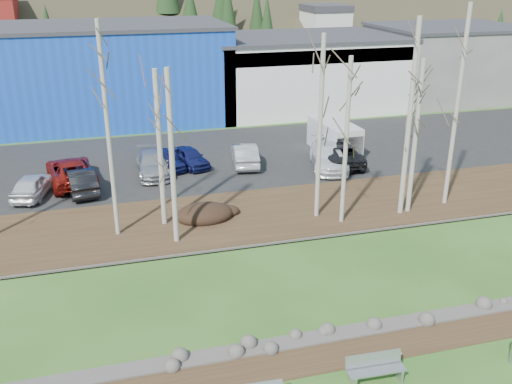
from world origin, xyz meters
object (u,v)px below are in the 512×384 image
object	(u,v)px
car_3	(153,164)
car_2	(71,171)
car_0	(33,185)
car_1	(81,180)
bench_intact	(375,369)
van_white	(335,138)
seagull	(396,355)
car_8	(190,157)
car_4	(166,159)
car_6	(337,153)
car_5	(245,154)
car_7	(328,156)

from	to	relation	value
car_3	car_2	bearing A→B (deg)	-175.69
car_0	car_1	xyz separation A→B (m)	(2.76, 0.00, 0.04)
bench_intact	van_white	distance (m)	24.64
car_0	car_1	world-z (taller)	car_1
seagull	car_8	xyz separation A→B (m)	(-3.58, 22.18, 0.61)
car_1	car_8	distance (m)	7.67
bench_intact	car_8	xyz separation A→B (m)	(-2.36, 22.98, 0.30)
bench_intact	van_white	size ratio (longest dim) A/B	0.38
bench_intact	car_4	distance (m)	23.32
car_3	car_6	size ratio (longest dim) A/B	0.87
bench_intact	car_1	size ratio (longest dim) A/B	0.45
car_3	car_5	bearing A→B (deg)	2.71
car_1	car_8	world-z (taller)	car_1
car_4	car_7	bearing A→B (deg)	-31.80
car_0	car_1	bearing A→B (deg)	-165.44
car_4	car_6	bearing A→B (deg)	-27.80
bench_intact	car_8	world-z (taller)	car_8
bench_intact	car_5	world-z (taller)	car_5
car_0	car_1	distance (m)	2.76
car_1	car_6	distance (m)	17.03
bench_intact	seagull	bearing A→B (deg)	35.64
seagull	car_6	xyz separation A→B (m)	(6.33, 20.03, 0.74)
car_7	bench_intact	bearing A→B (deg)	-93.44
bench_intact	car_4	size ratio (longest dim) A/B	0.52
bench_intact	van_white	bearing A→B (deg)	72.78
car_4	car_6	distance (m)	11.72
car_8	van_white	world-z (taller)	van_white
car_1	car_3	world-z (taller)	car_1
car_6	car_3	bearing A→B (deg)	0.54
car_5	car_7	distance (m)	5.68
seagull	van_white	xyz separation A→B (m)	(7.14, 22.36, 1.08)
bench_intact	seagull	size ratio (longest dim) A/B	4.51
car_6	bench_intact	bearing A→B (deg)	76.41
car_0	car_3	distance (m)	7.54
seagull	car_7	xyz separation A→B (m)	(5.40, 19.43, 0.75)
car_1	car_6	bearing A→B (deg)	174.12
seagull	car_1	bearing A→B (deg)	143.34
car_5	car_1	bearing A→B (deg)	20.51
seagull	car_7	size ratio (longest dim) A/B	0.08
car_0	van_white	world-z (taller)	van_white
seagull	car_5	bearing A→B (deg)	114.07
car_1	car_3	bearing A→B (deg)	-164.17
car_1	car_2	world-z (taller)	car_2
car_4	van_white	xyz separation A→B (m)	(12.34, 0.18, 0.47)
bench_intact	car_1	xyz separation A→B (m)	(-9.46, 20.06, 0.38)
seagull	car_5	world-z (taller)	car_5
car_7	van_white	bearing A→B (deg)	73.89
seagull	bench_intact	bearing A→B (deg)	-122.67
car_0	car_8	bearing A→B (deg)	-148.99
car_8	car_6	bearing A→B (deg)	-29.47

